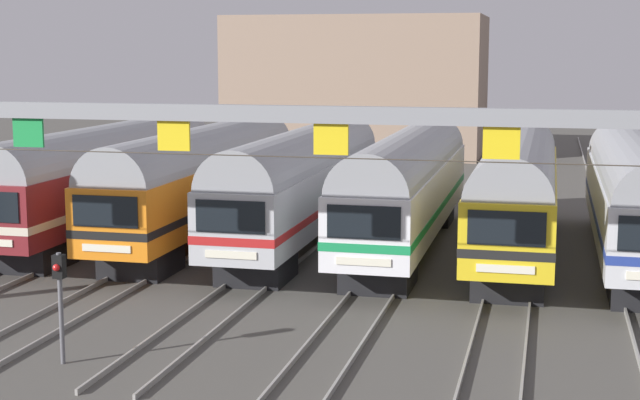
{
  "coord_description": "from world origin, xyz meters",
  "views": [
    {
      "loc": [
        7.57,
        -37.29,
        7.87
      ],
      "look_at": [
        -1.47,
        0.3,
        1.84
      ],
      "focal_mm": 54.07,
      "sensor_mm": 36.0,
      "label": 1
    }
  ],
  "objects_px": {
    "commuter_train_silver": "(634,190)",
    "catenary_gantry": "(251,147)",
    "commuter_train_stainless": "(302,180)",
    "commuter_train_maroon": "(108,174)",
    "commuter_train_white": "(407,183)",
    "commuter_train_yellow": "(518,187)",
    "commuter_train_orange": "(203,177)",
    "yard_signal_mast": "(60,287)"
  },
  "relations": [
    {
      "from": "commuter_train_silver",
      "to": "catenary_gantry",
      "type": "distance_m",
      "value": 17.41
    },
    {
      "from": "commuter_train_stainless",
      "to": "commuter_train_silver",
      "type": "xyz_separation_m",
      "value": [
        12.8,
        0.0,
        0.0
      ]
    },
    {
      "from": "commuter_train_silver",
      "to": "commuter_train_stainless",
      "type": "bearing_deg",
      "value": 180.0
    },
    {
      "from": "commuter_train_maroon",
      "to": "commuter_train_stainless",
      "type": "bearing_deg",
      "value": 0.03
    },
    {
      "from": "commuter_train_white",
      "to": "commuter_train_yellow",
      "type": "xyz_separation_m",
      "value": [
        4.27,
        0.0,
        0.0
      ]
    },
    {
      "from": "commuter_train_orange",
      "to": "yard_signal_mast",
      "type": "distance_m",
      "value": 16.14
    },
    {
      "from": "commuter_train_white",
      "to": "yard_signal_mast",
      "type": "xyz_separation_m",
      "value": [
        -6.4,
        -15.99,
        -0.68
      ]
    },
    {
      "from": "commuter_train_maroon",
      "to": "commuter_train_yellow",
      "type": "relative_size",
      "value": 1.0
    },
    {
      "from": "commuter_train_silver",
      "to": "commuter_train_orange",
      "type": "bearing_deg",
      "value": 180.0
    },
    {
      "from": "commuter_train_stainless",
      "to": "commuter_train_yellow",
      "type": "height_order",
      "value": "same"
    },
    {
      "from": "commuter_train_orange",
      "to": "commuter_train_silver",
      "type": "bearing_deg",
      "value": 0.0
    },
    {
      "from": "commuter_train_white",
      "to": "commuter_train_silver",
      "type": "height_order",
      "value": "same"
    },
    {
      "from": "commuter_train_maroon",
      "to": "commuter_train_white",
      "type": "distance_m",
      "value": 12.8
    },
    {
      "from": "commuter_train_maroon",
      "to": "commuter_train_white",
      "type": "height_order",
      "value": "commuter_train_white"
    },
    {
      "from": "commuter_train_stainless",
      "to": "catenary_gantry",
      "type": "distance_m",
      "value": 13.93
    },
    {
      "from": "commuter_train_orange",
      "to": "commuter_train_silver",
      "type": "distance_m",
      "value": 17.07
    },
    {
      "from": "commuter_train_stainless",
      "to": "catenary_gantry",
      "type": "height_order",
      "value": "catenary_gantry"
    },
    {
      "from": "commuter_train_orange",
      "to": "catenary_gantry",
      "type": "height_order",
      "value": "catenary_gantry"
    },
    {
      "from": "commuter_train_maroon",
      "to": "commuter_train_silver",
      "type": "xyz_separation_m",
      "value": [
        21.34,
        0.0,
        0.0
      ]
    },
    {
      "from": "commuter_train_orange",
      "to": "yard_signal_mast",
      "type": "bearing_deg",
      "value": -82.4
    },
    {
      "from": "commuter_train_orange",
      "to": "commuter_train_yellow",
      "type": "bearing_deg",
      "value": 0.0
    },
    {
      "from": "commuter_train_yellow",
      "to": "yard_signal_mast",
      "type": "relative_size",
      "value": 6.28
    },
    {
      "from": "commuter_train_orange",
      "to": "commuter_train_yellow",
      "type": "xyz_separation_m",
      "value": [
        12.8,
        0.0,
        0.0
      ]
    },
    {
      "from": "commuter_train_white",
      "to": "commuter_train_silver",
      "type": "bearing_deg",
      "value": 0.0
    },
    {
      "from": "commuter_train_silver",
      "to": "catenary_gantry",
      "type": "bearing_deg",
      "value": -128.32
    },
    {
      "from": "commuter_train_orange",
      "to": "commuter_train_white",
      "type": "xyz_separation_m",
      "value": [
        8.54,
        0.0,
        0.0
      ]
    },
    {
      "from": "commuter_train_maroon",
      "to": "commuter_train_white",
      "type": "bearing_deg",
      "value": 0.02
    },
    {
      "from": "commuter_train_yellow",
      "to": "commuter_train_white",
      "type": "bearing_deg",
      "value": 180.0
    },
    {
      "from": "commuter_train_yellow",
      "to": "commuter_train_silver",
      "type": "height_order",
      "value": "same"
    },
    {
      "from": "commuter_train_yellow",
      "to": "yard_signal_mast",
      "type": "height_order",
      "value": "commuter_train_yellow"
    },
    {
      "from": "commuter_train_orange",
      "to": "yard_signal_mast",
      "type": "height_order",
      "value": "commuter_train_orange"
    },
    {
      "from": "commuter_train_orange",
      "to": "commuter_train_white",
      "type": "distance_m",
      "value": 8.54
    },
    {
      "from": "commuter_train_silver",
      "to": "yard_signal_mast",
      "type": "relative_size",
      "value": 6.28
    },
    {
      "from": "commuter_train_orange",
      "to": "catenary_gantry",
      "type": "xyz_separation_m",
      "value": [
        6.4,
        -13.5,
        2.68
      ]
    },
    {
      "from": "commuter_train_stainless",
      "to": "catenary_gantry",
      "type": "relative_size",
      "value": 0.68
    },
    {
      "from": "commuter_train_orange",
      "to": "commuter_train_white",
      "type": "height_order",
      "value": "same"
    },
    {
      "from": "catenary_gantry",
      "to": "yard_signal_mast",
      "type": "distance_m",
      "value": 5.97
    },
    {
      "from": "commuter_train_white",
      "to": "commuter_train_stainless",
      "type": "bearing_deg",
      "value": 180.0
    },
    {
      "from": "commuter_train_stainless",
      "to": "commuter_train_white",
      "type": "distance_m",
      "value": 4.27
    },
    {
      "from": "commuter_train_stainless",
      "to": "commuter_train_maroon",
      "type": "bearing_deg",
      "value": -179.97
    },
    {
      "from": "commuter_train_white",
      "to": "commuter_train_silver",
      "type": "xyz_separation_m",
      "value": [
        8.54,
        0.0,
        0.0
      ]
    },
    {
      "from": "commuter_train_yellow",
      "to": "commuter_train_silver",
      "type": "xyz_separation_m",
      "value": [
        4.27,
        0.0,
        0.0
      ]
    }
  ]
}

